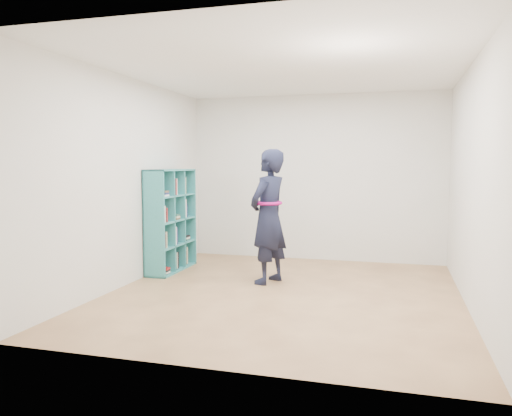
# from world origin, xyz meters

# --- Properties ---
(floor) EXTENTS (4.50, 4.50, 0.00)m
(floor) POSITION_xyz_m (0.00, 0.00, 0.00)
(floor) COLOR brown
(floor) RESTS_ON ground
(ceiling) EXTENTS (4.50, 4.50, 0.00)m
(ceiling) POSITION_xyz_m (0.00, 0.00, 2.60)
(ceiling) COLOR white
(ceiling) RESTS_ON wall_back
(wall_left) EXTENTS (0.02, 4.50, 2.60)m
(wall_left) POSITION_xyz_m (-2.00, 0.00, 1.30)
(wall_left) COLOR silver
(wall_left) RESTS_ON floor
(wall_right) EXTENTS (0.02, 4.50, 2.60)m
(wall_right) POSITION_xyz_m (2.00, 0.00, 1.30)
(wall_right) COLOR silver
(wall_right) RESTS_ON floor
(wall_back) EXTENTS (4.00, 0.02, 2.60)m
(wall_back) POSITION_xyz_m (0.00, 2.25, 1.30)
(wall_back) COLOR silver
(wall_back) RESTS_ON floor
(wall_front) EXTENTS (4.00, 0.02, 2.60)m
(wall_front) POSITION_xyz_m (0.00, -2.25, 1.30)
(wall_front) COLOR silver
(wall_front) RESTS_ON floor
(bookshelf) EXTENTS (0.32, 1.08, 1.45)m
(bookshelf) POSITION_xyz_m (-1.86, 0.85, 0.70)
(bookshelf) COLOR #2A8275
(bookshelf) RESTS_ON floor
(person) EXTENTS (0.59, 0.72, 1.71)m
(person) POSITION_xyz_m (-0.31, 0.51, 0.86)
(person) COLOR black
(person) RESTS_ON floor
(smartphone) EXTENTS (0.04, 0.11, 0.13)m
(smartphone) POSITION_xyz_m (-0.41, 0.64, 0.97)
(smartphone) COLOR silver
(smartphone) RESTS_ON person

